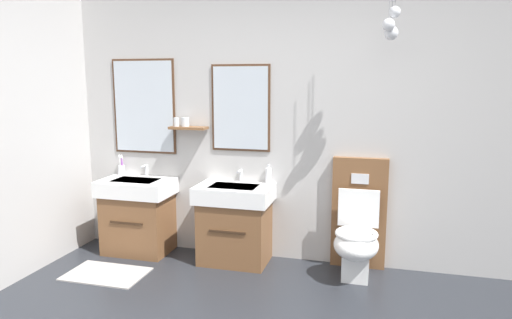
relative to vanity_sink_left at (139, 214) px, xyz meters
name	(u,v)px	position (x,y,z in m)	size (l,w,h in m)	color
wall_back	(300,111)	(1.54, 0.26, 1.01)	(4.63, 0.52, 2.77)	#B7B5B2
bath_mat	(106,274)	(0.00, -0.59, -0.37)	(0.68, 0.44, 0.01)	#9E9993
vanity_sink_left	(139,214)	(0.00, 0.00, 0.00)	(0.69, 0.49, 0.73)	brown
tap_on_left_sink	(146,169)	(0.00, 0.18, 0.42)	(0.03, 0.13, 0.11)	silver
vanity_sink_right	(235,222)	(0.99, 0.00, 0.00)	(0.69, 0.49, 0.73)	brown
tap_on_right_sink	(240,174)	(0.99, 0.18, 0.42)	(0.03, 0.13, 0.11)	silver
toilet	(357,232)	(2.10, 0.00, 0.00)	(0.48, 0.62, 1.00)	brown
toothbrush_cup	(122,169)	(-0.26, 0.16, 0.40)	(0.07, 0.08, 0.21)	silver
soap_dispenser	(268,175)	(1.26, 0.17, 0.42)	(0.06, 0.06, 0.18)	white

